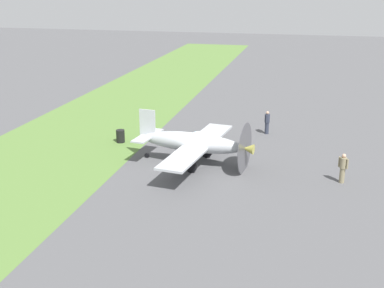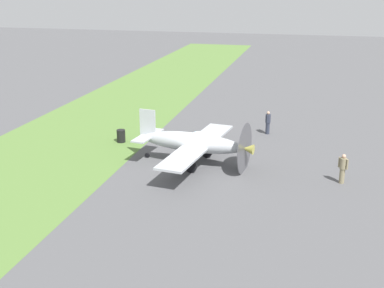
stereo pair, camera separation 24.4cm
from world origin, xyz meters
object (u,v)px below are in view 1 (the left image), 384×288
at_px(ground_crew_chief, 267,122).
at_px(ground_crew_mechanic, 343,168).
at_px(fuel_drum, 120,136).
at_px(airplane_lead, 194,143).

distance_m(ground_crew_chief, ground_crew_mechanic, 9.87).
bearing_deg(fuel_drum, airplane_lead, 63.44).
bearing_deg(airplane_lead, ground_crew_mechanic, 91.12).
distance_m(ground_crew_chief, fuel_drum, 10.85).
relative_size(airplane_lead, ground_crew_chief, 5.49).
height_order(ground_crew_chief, ground_crew_mechanic, same).
height_order(ground_crew_mechanic, fuel_drum, ground_crew_mechanic).
distance_m(airplane_lead, ground_crew_mechanic, 8.89).
xyz_separation_m(airplane_lead, ground_crew_mechanic, (0.95, 8.82, -0.50)).
bearing_deg(ground_crew_chief, airplane_lead, -19.45).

